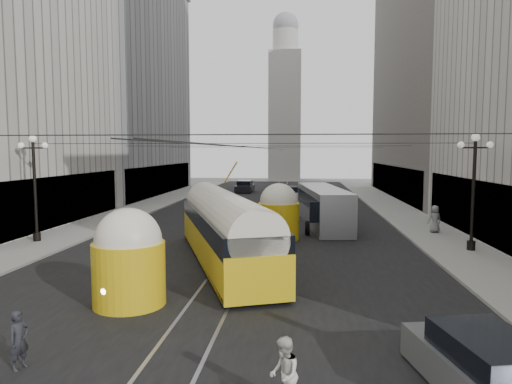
% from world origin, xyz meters
% --- Properties ---
extents(road, '(20.00, 85.00, 0.02)m').
position_xyz_m(road, '(0.00, 32.50, 0.00)').
color(road, black).
rests_on(road, ground).
extents(sidewalk_left, '(4.00, 72.00, 0.15)m').
position_xyz_m(sidewalk_left, '(-12.00, 36.00, 0.07)').
color(sidewalk_left, gray).
rests_on(sidewalk_left, ground).
extents(sidewalk_right, '(4.00, 72.00, 0.15)m').
position_xyz_m(sidewalk_right, '(12.00, 36.00, 0.07)').
color(sidewalk_right, gray).
rests_on(sidewalk_right, ground).
extents(rail_left, '(0.12, 85.00, 0.04)m').
position_xyz_m(rail_left, '(-0.75, 32.50, 0.00)').
color(rail_left, gray).
rests_on(rail_left, ground).
extents(rail_right, '(0.12, 85.00, 0.04)m').
position_xyz_m(rail_right, '(0.75, 32.50, 0.00)').
color(rail_right, gray).
rests_on(rail_right, ground).
extents(building_left_far, '(12.60, 28.60, 28.60)m').
position_xyz_m(building_left_far, '(-19.99, 48.00, 14.31)').
color(building_left_far, '#999999').
rests_on(building_left_far, ground).
extents(building_right_far, '(12.60, 32.60, 32.60)m').
position_xyz_m(building_right_far, '(20.00, 48.00, 16.31)').
color(building_right_far, '#514C47').
rests_on(building_right_far, ground).
extents(distant_tower, '(6.00, 6.00, 31.36)m').
position_xyz_m(distant_tower, '(0.00, 80.00, 14.97)').
color(distant_tower, '#B2AFA8').
rests_on(distant_tower, ground).
extents(lamppost_left_mid, '(1.86, 0.44, 6.37)m').
position_xyz_m(lamppost_left_mid, '(-12.60, 18.00, 3.74)').
color(lamppost_left_mid, black).
rests_on(lamppost_left_mid, sidewalk_left).
extents(lamppost_right_mid, '(1.86, 0.44, 6.37)m').
position_xyz_m(lamppost_right_mid, '(12.60, 18.00, 3.74)').
color(lamppost_right_mid, black).
rests_on(lamppost_right_mid, sidewalk_right).
extents(catenary, '(25.00, 72.00, 0.23)m').
position_xyz_m(catenary, '(0.12, 31.49, 5.88)').
color(catenary, black).
rests_on(catenary, ground).
extents(streetcar, '(7.35, 15.55, 3.60)m').
position_xyz_m(streetcar, '(-0.50, 14.36, 1.76)').
color(streetcar, gold).
rests_on(streetcar, ground).
extents(city_bus, '(3.79, 11.53, 2.87)m').
position_xyz_m(city_bus, '(4.88, 26.16, 1.57)').
color(city_bus, gray).
rests_on(city_bus, ground).
extents(sedan_grey, '(2.93, 5.12, 1.52)m').
position_xyz_m(sedan_grey, '(7.50, 2.45, 0.69)').
color(sedan_grey, '#5B5E61').
rests_on(sedan_grey, ground).
extents(sedan_white_far, '(3.22, 5.26, 1.55)m').
position_xyz_m(sedan_white_far, '(2.09, 44.09, 0.70)').
color(sedan_white_far, silver).
rests_on(sedan_white_far, ground).
extents(sedan_dark_far, '(2.17, 5.07, 1.59)m').
position_xyz_m(sedan_dark_far, '(-4.36, 53.27, 0.72)').
color(sedan_dark_far, black).
rests_on(sedan_dark_far, ground).
extents(pedestrian_crossing_a, '(0.52, 0.64, 1.53)m').
position_xyz_m(pedestrian_crossing_a, '(-3.84, 2.86, 0.76)').
color(pedestrian_crossing_a, black).
rests_on(pedestrian_crossing_a, ground).
extents(pedestrian_crossing_b, '(0.68, 0.84, 1.63)m').
position_xyz_m(pedestrian_crossing_b, '(2.98, 1.64, 0.81)').
color(pedestrian_crossing_b, beige).
rests_on(pedestrian_crossing_b, ground).
extents(pedestrian_sidewalk_right, '(1.01, 0.77, 1.82)m').
position_xyz_m(pedestrian_sidewalk_right, '(12.16, 23.37, 1.06)').
color(pedestrian_sidewalk_right, slate).
rests_on(pedestrian_sidewalk_right, sidewalk_right).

